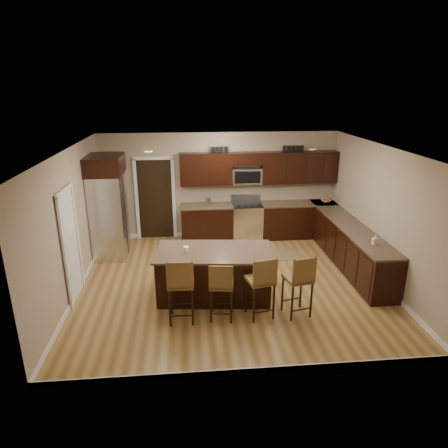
{
  "coord_description": "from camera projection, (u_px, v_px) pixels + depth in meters",
  "views": [
    {
      "loc": [
        -0.83,
        -7.23,
        3.8
      ],
      "look_at": [
        -0.11,
        0.4,
        1.12
      ],
      "focal_mm": 32.0,
      "sensor_mm": 36.0,
      "label": 1
    }
  ],
  "objects": [
    {
      "name": "microwave",
      "position": [
        247.0,
        176.0,
        10.1
      ],
      "size": [
        0.76,
        0.31,
        0.4
      ],
      "primitive_type": "cube",
      "color": "silver",
      "rests_on": "upper_cabinets"
    },
    {
      "name": "wall_left",
      "position": [
        71.0,
        224.0,
        7.41
      ],
      "size": [
        0.0,
        5.5,
        5.5
      ],
      "primitive_type": "plane",
      "rotation": [
        1.57,
        0.0,
        1.57
      ],
      "color": "tan",
      "rests_on": "floor"
    },
    {
      "name": "floor_mat",
      "position": [
        281.0,
        255.0,
        9.42
      ],
      "size": [
        1.13,
        0.87,
        0.01
      ],
      "primitive_type": "cube",
      "rotation": [
        0.0,
        0.0,
        0.21
      ],
      "color": "brown",
      "rests_on": "floor"
    },
    {
      "name": "canister_short",
      "position": [
        209.0,
        202.0,
        10.06
      ],
      "size": [
        0.11,
        0.11,
        0.18
      ],
      "primitive_type": "cylinder",
      "color": "silver",
      "rests_on": "base_cabinets"
    },
    {
      "name": "fruit_bowl",
      "position": [
        326.0,
        201.0,
        10.36
      ],
      "size": [
        0.31,
        0.31,
        0.06
      ],
      "primitive_type": "imported",
      "rotation": [
        0.0,
        0.0,
        -0.22
      ],
      "color": "silver",
      "rests_on": "base_cabinets"
    },
    {
      "name": "soap_bottle",
      "position": [
        375.0,
        240.0,
        7.59
      ],
      "size": [
        0.09,
        0.09,
        0.19
      ],
      "primitive_type": "imported",
      "rotation": [
        0.0,
        0.0,
        0.03
      ],
      "color": "#B2B2B2",
      "rests_on": "base_cabinets"
    },
    {
      "name": "island",
      "position": [
        214.0,
        275.0,
        7.48
      ],
      "size": [
        2.24,
        1.31,
        0.92
      ],
      "rotation": [
        0.0,
        0.0,
        -0.09
      ],
      "color": "black",
      "rests_on": "floor"
    },
    {
      "name": "upper_cabinets",
      "position": [
        261.0,
        167.0,
        10.04
      ],
      "size": [
        4.0,
        0.33,
        0.8
      ],
      "color": "black",
      "rests_on": "wall_back"
    },
    {
      "name": "canister_tall",
      "position": [
        208.0,
        202.0,
        10.06
      ],
      "size": [
        0.12,
        0.12,
        0.19
      ],
      "primitive_type": "cylinder",
      "color": "silver",
      "rests_on": "base_cabinets"
    },
    {
      "name": "stool_right",
      "position": [
        262.0,
        281.0,
        6.66
      ],
      "size": [
        0.51,
        0.51,
        1.13
      ],
      "rotation": [
        0.0,
        0.0,
        0.23
      ],
      "color": "olive",
      "rests_on": "floor"
    },
    {
      "name": "wall_right",
      "position": [
        381.0,
        215.0,
        7.95
      ],
      "size": [
        0.0,
        5.5,
        5.5
      ],
      "primitive_type": "plane",
      "rotation": [
        1.57,
        0.0,
        -1.57
      ],
      "color": "tan",
      "rests_on": "floor"
    },
    {
      "name": "range",
      "position": [
        247.0,
        221.0,
        10.33
      ],
      "size": [
        0.76,
        0.64,
        1.11
      ],
      "color": "silver",
      "rests_on": "floor"
    },
    {
      "name": "pantry_door",
      "position": [
        70.0,
        247.0,
        7.24
      ],
      "size": [
        0.03,
        0.8,
        2.04
      ],
      "primitive_type": "cube",
      "color": "white",
      "rests_on": "floor"
    },
    {
      "name": "doorway",
      "position": [
        155.0,
        199.0,
        10.21
      ],
      "size": [
        0.85,
        0.03,
        2.06
      ],
      "primitive_type": "cube",
      "color": "black",
      "rests_on": "floor"
    },
    {
      "name": "floor",
      "position": [
        231.0,
        282.0,
        8.12
      ],
      "size": [
        6.0,
        6.0,
        0.0
      ],
      "primitive_type": "plane",
      "color": "olive",
      "rests_on": "ground"
    },
    {
      "name": "wall_back",
      "position": [
        219.0,
        186.0,
        10.26
      ],
      "size": [
        6.0,
        0.0,
        6.0
      ],
      "primitive_type": "plane",
      "rotation": [
        1.57,
        0.0,
        0.0
      ],
      "color": "tan",
      "rests_on": "floor"
    },
    {
      "name": "stool_left",
      "position": [
        181.0,
        283.0,
        6.53
      ],
      "size": [
        0.44,
        0.44,
        1.16
      ],
      "rotation": [
        0.0,
        0.0,
        -0.03
      ],
      "color": "olive",
      "rests_on": "floor"
    },
    {
      "name": "stool_mid",
      "position": [
        221.0,
        285.0,
        6.62
      ],
      "size": [
        0.45,
        0.45,
        1.06
      ],
      "rotation": [
        0.0,
        0.0,
        -0.14
      ],
      "color": "olive",
      "rests_on": "floor"
    },
    {
      "name": "base_cabinets",
      "position": [
        304.0,
        233.0,
        9.5
      ],
      "size": [
        4.02,
        3.96,
        0.92
      ],
      "color": "black",
      "rests_on": "floor"
    },
    {
      "name": "island_jar",
      "position": [
        186.0,
        249.0,
        7.26
      ],
      "size": [
        0.1,
        0.1,
        0.1
      ],
      "primitive_type": "cylinder",
      "color": "white",
      "rests_on": "island"
    },
    {
      "name": "refrigerator",
      "position": [
        109.0,
        206.0,
        9.04
      ],
      "size": [
        0.79,
        1.03,
        2.35
      ],
      "color": "silver",
      "rests_on": "floor"
    },
    {
      "name": "ceiling",
      "position": [
        232.0,
        149.0,
        7.23
      ],
      "size": [
        6.0,
        6.0,
        0.0
      ],
      "primitive_type": "plane",
      "rotation": [
        3.14,
        0.0,
        0.0
      ],
      "color": "silver",
      "rests_on": "wall_back"
    },
    {
      "name": "stool_extra",
      "position": [
        300.0,
        279.0,
        6.72
      ],
      "size": [
        0.51,
        0.51,
        1.13
      ],
      "rotation": [
        0.0,
        0.0,
        0.23
      ],
      "color": "olive",
      "rests_on": "floor"
    },
    {
      "name": "letter_decor",
      "position": [
        256.0,
        149.0,
        9.88
      ],
      "size": [
        2.2,
        0.03,
        0.15
      ],
      "primitive_type": null,
      "color": "black",
      "rests_on": "upper_cabinets"
    }
  ]
}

